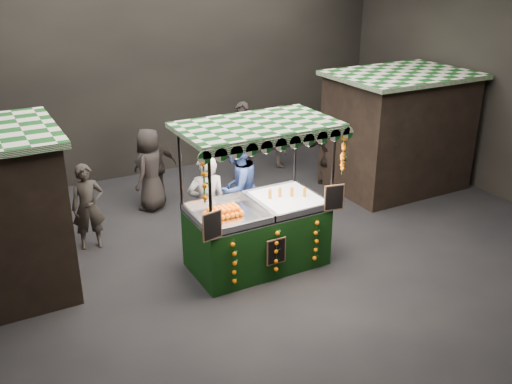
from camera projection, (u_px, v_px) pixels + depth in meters
ground at (256, 257)px, 9.97m from camera, size 12.00×12.00×0.00m
market_hall at (257, 64)px, 8.67m from camera, size 12.10×10.10×5.05m
neighbour_stall_right at (397, 130)px, 12.62m from camera, size 3.00×2.20×2.60m
juice_stall at (259, 224)px, 9.44m from camera, size 2.59×1.52×2.51m
vendor_grey at (207, 206)px, 9.79m from camera, size 0.76×0.59×1.84m
vendor_blue at (237, 189)px, 10.29m from camera, size 1.19×1.09×1.99m
shopper_0 at (88, 207)px, 10.05m from camera, size 0.62×0.45×1.58m
shopper_1 at (382, 150)px, 13.02m from camera, size 0.95×0.95×1.55m
shopper_2 at (156, 166)px, 12.01m from camera, size 0.92×0.39×1.57m
shopper_3 at (281, 137)px, 13.99m from camera, size 0.93×1.15×1.55m
shopper_4 at (150, 170)px, 11.60m from camera, size 0.99×0.98×1.73m
shopper_5 at (331, 151)px, 12.88m from camera, size 1.18×1.54×1.62m
shopper_6 at (243, 142)px, 13.12m from camera, size 0.75×0.81×1.86m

